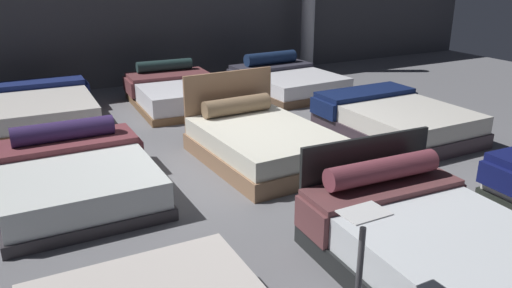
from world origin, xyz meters
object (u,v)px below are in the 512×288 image
at_px(bed_5, 394,119).
at_px(bed_7, 177,93).
at_px(bed_3, 75,176).
at_px(bed_8, 286,81).
at_px(bed_1, 435,248).
at_px(bed_6, 42,110).
at_px(bed_4, 262,142).

height_order(bed_5, bed_7, bed_7).
relative_size(bed_3, bed_8, 0.94).
bearing_deg(bed_3, bed_1, -51.55).
bearing_deg(bed_5, bed_6, 146.44).
distance_m(bed_1, bed_6, 6.35).
bearing_deg(bed_6, bed_4, -49.85).
height_order(bed_6, bed_8, bed_8).
xyz_separation_m(bed_3, bed_4, (2.32, -0.04, 0.01)).
bearing_deg(bed_6, bed_8, 2.04).
height_order(bed_4, bed_5, bed_4).
bearing_deg(bed_3, bed_5, -0.16).
xyz_separation_m(bed_4, bed_6, (-2.33, 2.98, -0.01)).
relative_size(bed_4, bed_6, 0.94).
bearing_deg(bed_5, bed_8, 90.80).
distance_m(bed_6, bed_8, 4.51).
relative_size(bed_7, bed_8, 1.00).
bearing_deg(bed_6, bed_5, -31.33).
bearing_deg(bed_1, bed_8, 72.71).
xyz_separation_m(bed_4, bed_8, (2.18, 2.97, -0.02)).
xyz_separation_m(bed_6, bed_8, (4.51, -0.01, -0.01)).
xyz_separation_m(bed_1, bed_4, (0.02, 2.93, -0.02)).
bearing_deg(bed_4, bed_8, 51.86).
xyz_separation_m(bed_3, bed_8, (4.50, 2.93, -0.01)).
bearing_deg(bed_5, bed_1, -127.65).
xyz_separation_m(bed_4, bed_7, (-0.06, 3.03, -0.01)).
relative_size(bed_4, bed_7, 0.96).
distance_m(bed_4, bed_7, 3.03).
relative_size(bed_5, bed_6, 0.98).
relative_size(bed_3, bed_6, 0.93).
height_order(bed_1, bed_7, bed_1).
distance_m(bed_1, bed_8, 6.30).
bearing_deg(bed_4, bed_1, -92.20).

